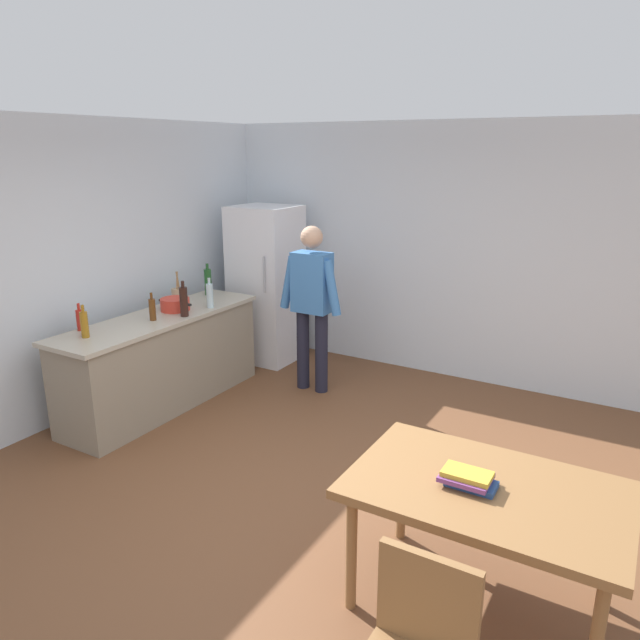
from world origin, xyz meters
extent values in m
plane|color=brown|center=(0.00, 0.00, 0.00)|extent=(14.00, 14.00, 0.00)
cube|color=silver|center=(0.00, 3.00, 1.35)|extent=(6.40, 0.12, 2.70)
cube|color=silver|center=(-2.60, 0.20, 1.35)|extent=(0.12, 5.60, 2.70)
cube|color=gray|center=(-2.00, 0.80, 0.43)|extent=(0.60, 2.12, 0.86)
cube|color=#B2A893|center=(-2.00, 0.80, 0.88)|extent=(0.64, 2.20, 0.04)
cube|color=white|center=(-1.90, 2.40, 0.90)|extent=(0.70, 0.64, 1.80)
cylinder|color=#B2B2B7|center=(-1.68, 2.06, 1.10)|extent=(0.02, 0.02, 0.40)
cylinder|color=#1E1E2D|center=(-1.06, 1.85, 0.42)|extent=(0.13, 0.13, 0.84)
cylinder|color=#1E1E2D|center=(-0.84, 1.85, 0.42)|extent=(0.13, 0.13, 0.84)
cube|color=#3D75B7|center=(-0.95, 1.85, 1.14)|extent=(0.38, 0.22, 0.60)
sphere|color=tan|center=(-0.95, 1.85, 1.59)|extent=(0.22, 0.22, 0.22)
cylinder|color=#3D75B7|center=(-1.20, 1.81, 1.12)|extent=(0.20, 0.09, 0.55)
cylinder|color=#3D75B7|center=(-0.70, 1.81, 1.12)|extent=(0.20, 0.09, 0.55)
cube|color=olive|center=(1.40, -0.30, 0.72)|extent=(1.40, 0.90, 0.05)
cylinder|color=olive|center=(0.80, -0.65, 0.35)|extent=(0.06, 0.06, 0.70)
cylinder|color=olive|center=(0.80, 0.05, 0.35)|extent=(0.06, 0.06, 0.70)
cylinder|color=olive|center=(2.00, 0.05, 0.35)|extent=(0.06, 0.06, 0.70)
cube|color=olive|center=(1.40, -1.16, 0.70)|extent=(0.42, 0.04, 0.42)
cylinder|color=red|center=(-2.01, 1.03, 0.96)|extent=(0.28, 0.28, 0.12)
cube|color=black|center=(-2.18, 1.03, 0.98)|extent=(0.06, 0.03, 0.02)
cube|color=black|center=(-1.84, 1.03, 0.98)|extent=(0.06, 0.03, 0.02)
cylinder|color=tan|center=(-2.22, 1.28, 0.97)|extent=(0.11, 0.11, 0.14)
cylinder|color=olive|center=(-2.20, 1.29, 1.11)|extent=(0.02, 0.05, 0.22)
cylinder|color=olive|center=(-2.20, 1.27, 1.11)|extent=(0.02, 0.04, 0.22)
cylinder|color=#1E5123|center=(-2.15, 1.68, 1.04)|extent=(0.08, 0.08, 0.28)
cylinder|color=#1E5123|center=(-2.15, 1.68, 1.21)|extent=(0.03, 0.03, 0.06)
cylinder|color=silver|center=(-1.78, 1.28, 1.02)|extent=(0.07, 0.07, 0.24)
cylinder|color=silver|center=(-1.78, 1.28, 1.17)|extent=(0.03, 0.03, 0.06)
cylinder|color=black|center=(-1.79, 0.92, 1.04)|extent=(0.08, 0.08, 0.28)
cylinder|color=black|center=(-1.79, 0.92, 1.21)|extent=(0.03, 0.03, 0.06)
cylinder|color=#996619|center=(-2.06, 0.02, 1.01)|extent=(0.06, 0.06, 0.22)
cylinder|color=#996619|center=(-2.06, 0.02, 1.15)|extent=(0.03, 0.03, 0.06)
cylinder|color=#5B3314|center=(-1.95, 0.67, 1.00)|extent=(0.06, 0.06, 0.20)
cylinder|color=#5B3314|center=(-1.95, 0.67, 1.13)|extent=(0.02, 0.02, 0.06)
cylinder|color=#B22319|center=(-2.26, 0.13, 0.99)|extent=(0.06, 0.06, 0.18)
cylinder|color=#B22319|center=(-2.26, 0.13, 1.11)|extent=(0.02, 0.02, 0.06)
cube|color=#284C8E|center=(1.33, -0.34, 0.77)|extent=(0.25, 0.14, 0.03)
cube|color=#753D7F|center=(1.30, -0.34, 0.79)|extent=(0.25, 0.20, 0.02)
cube|color=gold|center=(1.31, -0.35, 0.82)|extent=(0.25, 0.15, 0.03)
camera|label=1|loc=(2.00, -3.04, 2.43)|focal=33.08mm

